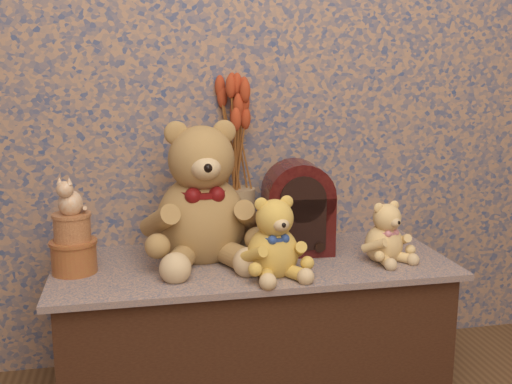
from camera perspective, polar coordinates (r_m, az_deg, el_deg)
display_shelf at (r=2.07m, az=-0.29°, el=-12.31°), size 1.28×0.54×0.44m
teddy_large at (r=1.96m, az=-5.23°, el=0.62°), size 0.41×0.48×0.49m
teddy_medium at (r=1.82m, az=1.62°, el=-3.88°), size 0.25×0.28×0.26m
teddy_small at (r=2.01m, az=12.04°, el=-3.41°), size 0.22×0.24×0.21m
cathedral_radio at (r=2.05m, az=3.96°, el=-1.42°), size 0.24×0.18×0.31m
ceramic_vase at (r=2.13m, az=-1.72°, el=-2.36°), size 0.16×0.16×0.20m
dried_stalks at (r=2.08m, az=-1.77°, el=5.82°), size 0.22×0.22×0.41m
biscuit_tin_lower at (r=1.95m, az=-16.81°, el=-5.90°), size 0.17×0.17×0.10m
biscuit_tin_upper at (r=1.92m, az=-16.97°, el=-3.27°), size 0.14×0.14×0.09m
cat_figurine at (r=1.90m, az=-17.16°, el=-0.26°), size 0.12×0.12×0.12m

